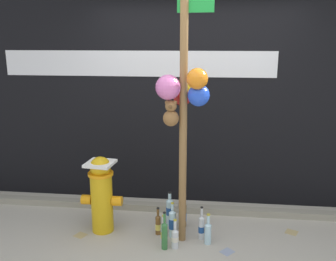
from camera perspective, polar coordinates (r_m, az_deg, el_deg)
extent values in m
cube|color=black|center=(4.61, 4.55, 7.11)|extent=(10.00, 0.20, 3.03)
cube|color=silver|center=(4.57, -4.91, 10.32)|extent=(3.37, 0.01, 0.31)
cube|color=gray|center=(4.62, 3.99, -12.07)|extent=(8.00, 0.12, 0.08)
cylinder|color=olive|center=(3.56, 2.41, 3.83)|extent=(0.08, 0.08, 2.88)
cube|color=#198C33|center=(3.51, 4.31, 18.79)|extent=(0.34, 0.05, 0.12)
sphere|color=blue|center=(3.50, 4.78, 5.48)|extent=(0.21, 0.21, 0.21)
sphere|color=red|center=(3.70, 2.23, 5.23)|extent=(0.18, 0.18, 0.18)
sphere|color=yellow|center=(3.75, 2.88, 6.24)|extent=(0.21, 0.21, 0.21)
sphere|color=orange|center=(3.42, 4.58, 8.02)|extent=(0.20, 0.20, 0.20)
sphere|color=#D66BB2|center=(3.50, 0.01, 6.73)|extent=(0.24, 0.24, 0.24)
sphere|color=brown|center=(3.54, 0.46, 1.92)|extent=(0.16, 0.16, 0.16)
sphere|color=brown|center=(3.52, 0.46, 3.82)|extent=(0.11, 0.11, 0.11)
sphere|color=brown|center=(3.51, -0.13, 4.38)|extent=(0.04, 0.04, 0.04)
sphere|color=brown|center=(3.51, 1.06, 4.35)|extent=(0.04, 0.04, 0.04)
sphere|color=brown|center=(3.47, 0.38, 3.69)|extent=(0.04, 0.04, 0.04)
cylinder|color=gold|center=(4.15, -10.22, -11.03)|extent=(0.24, 0.24, 0.65)
cylinder|color=orange|center=(4.02, -10.44, -6.62)|extent=(0.27, 0.27, 0.03)
sphere|color=gold|center=(3.99, -10.48, -5.59)|extent=(0.22, 0.22, 0.22)
cylinder|color=orange|center=(4.19, -12.53, -10.43)|extent=(0.11, 0.11, 0.11)
cylinder|color=orange|center=(4.09, -7.90, -10.81)|extent=(0.11, 0.11, 0.11)
cube|color=white|center=(3.98, -10.51, -5.05)|extent=(0.32, 0.32, 0.03)
cylinder|color=#337038|center=(3.85, -0.55, -16.18)|extent=(0.06, 0.06, 0.27)
cone|color=#337038|center=(3.78, -0.55, -14.26)|extent=(0.06, 0.06, 0.02)
cylinder|color=#337038|center=(3.75, -0.56, -13.43)|extent=(0.03, 0.03, 0.10)
cylinder|color=black|center=(3.72, -0.56, -12.66)|extent=(0.03, 0.03, 0.01)
cylinder|color=brown|center=(4.11, -1.56, -14.57)|extent=(0.06, 0.06, 0.20)
cone|color=brown|center=(4.06, -1.57, -13.17)|extent=(0.06, 0.06, 0.02)
cylinder|color=brown|center=(4.04, -1.57, -12.55)|extent=(0.03, 0.03, 0.08)
cylinder|color=#D8C64C|center=(4.12, -1.56, -14.75)|extent=(0.06, 0.06, 0.07)
cylinder|color=black|center=(4.02, -1.58, -12.00)|extent=(0.03, 0.03, 0.01)
cylinder|color=silver|center=(4.04, 5.20, -14.92)|extent=(0.06, 0.06, 0.24)
cone|color=silver|center=(3.97, 5.24, -13.25)|extent=(0.06, 0.06, 0.02)
cylinder|color=silver|center=(3.95, 5.26, -12.50)|extent=(0.03, 0.03, 0.09)
cylinder|color=#1E478C|center=(4.04, 5.20, -15.05)|extent=(0.06, 0.06, 0.07)
cylinder|color=black|center=(3.92, 5.28, -11.82)|extent=(0.03, 0.03, 0.01)
cylinder|color=#B2DBEA|center=(3.97, 6.22, -15.75)|extent=(0.07, 0.07, 0.21)
cone|color=#B2DBEA|center=(3.91, 6.26, -14.25)|extent=(0.07, 0.07, 0.03)
cylinder|color=#B2DBEA|center=(3.88, 6.29, -13.51)|extent=(0.03, 0.03, 0.09)
cylinder|color=gold|center=(3.86, 6.31, -12.87)|extent=(0.04, 0.04, 0.01)
cylinder|color=silver|center=(4.15, 2.08, -13.60)|extent=(0.07, 0.07, 0.29)
cone|color=silver|center=(4.08, 2.10, -11.65)|extent=(0.07, 0.07, 0.03)
cylinder|color=silver|center=(4.06, 2.10, -11.12)|extent=(0.03, 0.03, 0.06)
cylinder|color=black|center=(4.05, 2.11, -10.68)|extent=(0.04, 0.04, 0.01)
cylinder|color=#B2DBEA|center=(4.27, 0.27, -12.71)|extent=(0.08, 0.08, 0.30)
cone|color=#B2DBEA|center=(4.20, 0.27, -10.70)|extent=(0.08, 0.08, 0.03)
cylinder|color=#B2DBEA|center=(4.18, 0.27, -10.10)|extent=(0.04, 0.04, 0.06)
cylinder|color=#1E478C|center=(4.26, 0.27, -12.38)|extent=(0.08, 0.08, 0.09)
cylinder|color=black|center=(4.16, 0.27, -9.62)|extent=(0.04, 0.04, 0.01)
cylinder|color=silver|center=(3.89, 1.09, -16.59)|extent=(0.07, 0.07, 0.18)
cone|color=silver|center=(3.83, 1.10, -15.24)|extent=(0.07, 0.07, 0.03)
cylinder|color=silver|center=(3.80, 1.10, -14.44)|extent=(0.03, 0.03, 0.09)
cylinder|color=silver|center=(3.88, 1.09, -16.47)|extent=(0.07, 0.07, 0.05)
cylinder|color=gold|center=(3.78, 1.11, -13.75)|extent=(0.03, 0.03, 0.01)
cylinder|color=brown|center=(4.27, 2.40, -13.08)|extent=(0.07, 0.07, 0.25)
cone|color=brown|center=(4.20, 2.42, -11.38)|extent=(0.07, 0.07, 0.03)
cylinder|color=brown|center=(4.18, 2.43, -10.71)|extent=(0.03, 0.03, 0.08)
cylinder|color=#1E478C|center=(4.27, 2.40, -13.27)|extent=(0.07, 0.07, 0.10)
cylinder|color=black|center=(4.16, 2.44, -10.13)|extent=(0.04, 0.04, 0.01)
cylinder|color=silver|center=(3.95, -0.72, -15.85)|extent=(0.06, 0.06, 0.20)
cone|color=silver|center=(3.90, -0.73, -14.42)|extent=(0.06, 0.06, 0.02)
cylinder|color=silver|center=(3.87, -0.73, -13.75)|extent=(0.02, 0.02, 0.08)
cylinder|color=#D8C64C|center=(3.95, -0.72, -15.89)|extent=(0.06, 0.06, 0.07)
cylinder|color=gold|center=(3.85, -0.73, -13.14)|extent=(0.03, 0.03, 0.01)
cylinder|color=#B2DBEA|center=(4.05, 0.69, -14.42)|extent=(0.08, 0.08, 0.28)
cone|color=#B2DBEA|center=(3.98, 0.70, -12.46)|extent=(0.08, 0.08, 0.03)
cylinder|color=#B2DBEA|center=(3.96, 0.70, -11.78)|extent=(0.03, 0.03, 0.07)
cylinder|color=#1E478C|center=(4.05, 0.69, -14.26)|extent=(0.08, 0.08, 0.11)
cylinder|color=gold|center=(3.94, 0.70, -11.23)|extent=(0.03, 0.03, 0.01)
cube|color=tan|center=(4.41, 18.65, -14.74)|extent=(0.16, 0.16, 0.01)
cube|color=#8C99B2|center=(3.91, 9.19, -18.11)|extent=(0.16, 0.17, 0.01)
cube|color=tan|center=(4.24, -13.46, -15.54)|extent=(0.15, 0.15, 0.01)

